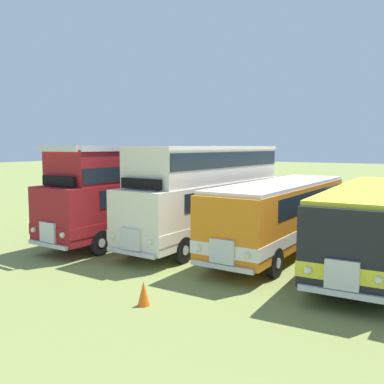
{
  "coord_description": "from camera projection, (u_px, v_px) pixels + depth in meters",
  "views": [
    {
      "loc": [
        6.15,
        -17.09,
        4.51
      ],
      "look_at": [
        -4.34,
        0.1,
        2.35
      ],
      "focal_mm": 40.29,
      "sensor_mm": 36.0,
      "label": 1
    }
  ],
  "objects": [
    {
      "name": "cone_mid_row",
      "position": [
        144.0,
        293.0,
        12.18
      ],
      "size": [
        0.36,
        0.36,
        0.7
      ],
      "primitive_type": "cone",
      "color": "orange",
      "rests_on": "ground"
    },
    {
      "name": "bus_third_in_row",
      "position": [
        281.0,
        211.0,
        18.18
      ],
      "size": [
        2.8,
        10.35,
        2.99
      ],
      "color": "orange",
      "rests_on": "ground"
    },
    {
      "name": "bus_second_in_row",
      "position": [
        208.0,
        190.0,
        20.05
      ],
      "size": [
        3.0,
        10.66,
        4.49
      ],
      "color": "silver",
      "rests_on": "ground"
    },
    {
      "name": "ground_plane",
      "position": [
        278.0,
        253.0,
        18.18
      ],
      "size": [
        200.0,
        200.0,
        0.0
      ],
      "primitive_type": "plane",
      "color": "olive"
    },
    {
      "name": "rope_fence_line",
      "position": [
        339.0,
        206.0,
        27.47
      ],
      "size": [
        20.46,
        0.08,
        1.05
      ],
      "color": "#8C704C",
      "rests_on": "ground"
    },
    {
      "name": "bus_fourth_in_row",
      "position": [
        371.0,
        219.0,
        16.17
      ],
      "size": [
        2.87,
        11.25,
        2.99
      ],
      "color": "black",
      "rests_on": "ground"
    },
    {
      "name": "bus_first_in_row",
      "position": [
        141.0,
        189.0,
        21.54
      ],
      "size": [
        3.08,
        11.23,
        4.52
      ],
      "color": "maroon",
      "rests_on": "ground"
    }
  ]
}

